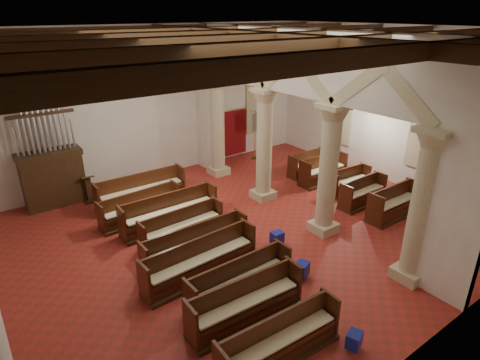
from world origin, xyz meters
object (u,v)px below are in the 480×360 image
at_px(lectern, 89,191).
at_px(nave_pew_0, 280,345).
at_px(processional_banner, 255,142).
at_px(aisle_pew_0, 394,207).
at_px(pipe_organ, 51,169).

height_order(lectern, nave_pew_0, lectern).
height_order(processional_banner, nave_pew_0, processional_banner).
bearing_deg(nave_pew_0, lectern, 97.32).
bearing_deg(nave_pew_0, aisle_pew_0, 19.97).
xyz_separation_m(lectern, aisle_pew_0, (7.91, -7.19, -0.08)).
bearing_deg(processional_banner, aisle_pew_0, -108.49).
xyz_separation_m(pipe_organ, nave_pew_0, (1.85, -9.98, -1.05)).
height_order(processional_banner, aisle_pew_0, processional_banner).
bearing_deg(processional_banner, pipe_organ, 157.16).
xyz_separation_m(processional_banner, nave_pew_0, (-6.87, -9.56, -0.47)).
relative_size(nave_pew_0, aisle_pew_0, 1.29).
relative_size(lectern, processional_banner, 0.46).
bearing_deg(processional_banner, nave_pew_0, -145.80).
distance_m(nave_pew_0, aisle_pew_0, 7.43).
distance_m(lectern, aisle_pew_0, 10.69).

